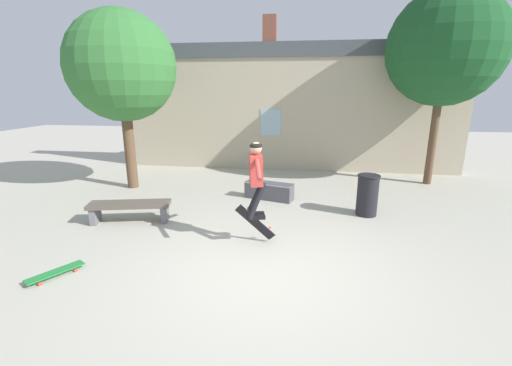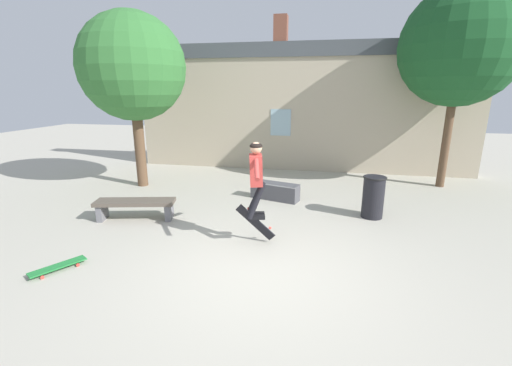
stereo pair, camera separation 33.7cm
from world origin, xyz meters
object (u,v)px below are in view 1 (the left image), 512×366
(skateboard_flipping, at_px, (255,222))
(skateboard_resting, at_px, (55,272))
(tree_right, at_px, (445,48))
(skater, at_px, (256,174))
(skate_ledge, at_px, (269,191))
(park_bench, at_px, (130,208))
(tree_left, at_px, (122,67))
(trash_bin, at_px, (367,194))

(skateboard_flipping, bearing_deg, skateboard_resting, -149.32)
(tree_right, relative_size, skater, 3.94)
(tree_right, distance_m, skate_ledge, 6.30)
(skater, bearing_deg, skateboard_flipping, 96.66)
(park_bench, xyz_separation_m, skateboard_flipping, (2.83, -0.60, 0.07))
(tree_left, xyz_separation_m, skateboard_flipping, (4.10, -3.17, -2.97))
(skateboard_resting, bearing_deg, skater, 150.15)
(skateboard_flipping, bearing_deg, tree_right, 46.69)
(skateboard_flipping, height_order, skateboard_resting, skateboard_flipping)
(trash_bin, bearing_deg, skate_ledge, 160.21)
(tree_right, bearing_deg, trash_bin, -127.01)
(skateboard_resting, bearing_deg, tree_right, 162.36)
(park_bench, relative_size, skater, 1.27)
(trash_bin, height_order, skateboard_resting, trash_bin)
(trash_bin, distance_m, skateboard_resting, 6.25)
(trash_bin, height_order, skater, skater)
(skate_ledge, height_order, trash_bin, trash_bin)
(trash_bin, bearing_deg, tree_right, 52.99)
(tree_right, distance_m, trash_bin, 5.10)
(park_bench, height_order, skate_ledge, skate_ledge)
(skater, bearing_deg, tree_left, 128.47)
(skate_ledge, xyz_separation_m, trash_bin, (2.33, -0.84, 0.27))
(tree_left, xyz_separation_m, skate_ledge, (4.08, -0.55, -3.13))
(park_bench, height_order, skateboard_resting, park_bench)
(park_bench, xyz_separation_m, trash_bin, (5.14, 1.18, 0.17))
(tree_left, bearing_deg, skateboard_flipping, -37.72)
(park_bench, xyz_separation_m, skateboard_resting, (-0.05, -2.28, -0.25))
(trash_bin, bearing_deg, skateboard_flipping, -142.46)
(trash_bin, xyz_separation_m, skateboard_resting, (-5.19, -3.46, -0.42))
(tree_right, height_order, skateboard_resting, tree_right)
(skateboard_resting, bearing_deg, tree_left, -134.48)
(tree_left, height_order, skateboard_flipping, tree_left)
(park_bench, bearing_deg, tree_right, 16.58)
(skate_ledge, height_order, skateboard_resting, skate_ledge)
(tree_right, distance_m, tree_left, 8.88)
(tree_left, relative_size, skater, 3.48)
(tree_left, relative_size, skateboard_resting, 5.96)
(skateboard_flipping, xyz_separation_m, skateboard_resting, (-2.87, -1.68, -0.32))
(tree_right, relative_size, trash_bin, 5.80)
(trash_bin, bearing_deg, skater, -140.81)
(tree_right, bearing_deg, skater, -133.03)
(skater, height_order, skateboard_resting, skater)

